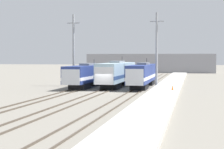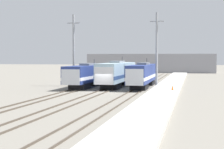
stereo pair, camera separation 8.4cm
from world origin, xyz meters
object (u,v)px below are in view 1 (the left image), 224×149
(locomotive_far_left, at_px, (87,75))
(locomotive_far_right, at_px, (143,74))
(locomotive_center, at_px, (117,73))
(catenary_tower_left, at_px, (74,50))
(traffic_cone, at_px, (173,88))
(catenary_tower_right, at_px, (157,49))

(locomotive_far_left, bearing_deg, locomotive_far_right, 10.62)
(locomotive_center, height_order, locomotive_far_right, locomotive_center)
(locomotive_far_right, distance_m, catenary_tower_left, 12.60)
(locomotive_far_right, relative_size, catenary_tower_left, 1.62)
(locomotive_far_left, bearing_deg, traffic_cone, -29.07)
(catenary_tower_right, bearing_deg, locomotive_far_right, -177.63)
(catenary_tower_right, bearing_deg, catenary_tower_left, 180.00)
(catenary_tower_left, bearing_deg, traffic_cone, -29.56)
(locomotive_center, relative_size, traffic_cone, 28.35)
(locomotive_far_right, distance_m, traffic_cone, 11.06)
(locomotive_center, bearing_deg, catenary_tower_right, -3.85)
(locomotive_far_right, bearing_deg, catenary_tower_right, 2.37)
(catenary_tower_left, bearing_deg, locomotive_far_right, -0.43)
(locomotive_far_left, relative_size, catenary_tower_right, 1.50)
(locomotive_far_left, distance_m, locomotive_far_right, 9.20)
(locomotive_far_right, bearing_deg, locomotive_center, 173.20)
(catenary_tower_right, bearing_deg, locomotive_far_left, -170.95)
(locomotive_center, distance_m, traffic_cone, 14.19)
(traffic_cone, bearing_deg, catenary_tower_right, 107.65)
(locomotive_far_left, height_order, locomotive_center, locomotive_center)
(catenary_tower_right, distance_m, traffic_cone, 11.56)
(locomotive_far_left, xyz_separation_m, locomotive_far_right, (9.04, 1.70, 0.06))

